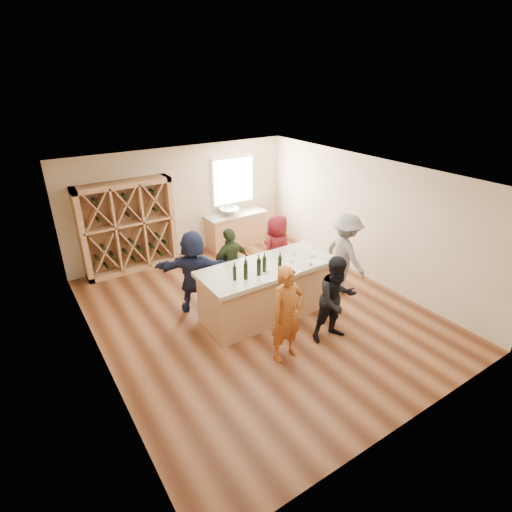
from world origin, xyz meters
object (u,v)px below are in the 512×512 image
person_server (345,254)px  wine_bottle_f (280,263)px  person_far_right (277,251)px  wine_bottle_d (259,267)px  person_far_mid (231,264)px  tasting_counter_base (268,291)px  wine_bottle_a (235,273)px  wine_bottle_b (246,271)px  wine_bottle_c (246,269)px  wine_bottle_e (264,264)px  sink (229,211)px  person_near_right (336,299)px  wine_rack (128,227)px  person_far_left (194,272)px  person_near_left (287,314)px

person_server → wine_bottle_f: bearing=97.7°
person_far_right → person_server: bearing=120.7°
wine_bottle_d → person_far_mid: size_ratio=0.20×
tasting_counter_base → wine_bottle_a: 1.11m
wine_bottle_b → wine_bottle_c: 0.11m
wine_bottle_e → tasting_counter_base: bearing=39.1°
sink → wine_bottle_b: bearing=-115.4°
sink → person_near_right: bearing=-96.2°
wine_rack → person_far_right: wine_rack is taller
tasting_counter_base → wine_bottle_c: (-0.59, -0.15, 0.73)m
person_far_left → wine_bottle_f: person_far_left is taller
person_far_mid → sink: bearing=-125.7°
tasting_counter_base → wine_bottle_b: bearing=-160.3°
wine_bottle_d → person_near_left: 1.12m
wine_bottle_a → person_near_left: (0.33, -1.12, -0.36)m
wine_bottle_a → wine_bottle_f: (0.88, -0.15, 0.02)m
wine_bottle_c → person_server: (2.47, -0.03, -0.33)m
tasting_counter_base → wine_bottle_e: wine_bottle_e is taller
wine_rack → wine_bottle_c: wine_rack is taller
wine_bottle_e → person_near_left: size_ratio=0.18×
sink → person_near_right: person_near_right is taller
person_far_left → wine_rack: bearing=-48.3°
wine_bottle_b → wine_bottle_d: wine_bottle_d is taller
wine_bottle_e → wine_bottle_f: wine_bottle_e is taller
tasting_counter_base → person_server: 1.93m
sink → person_near_right: (-0.51, -4.68, -0.20)m
wine_bottle_a → person_far_left: person_far_left is taller
person_near_left → person_near_right: 1.05m
wine_bottle_b → wine_bottle_d: size_ratio=0.98×
wine_rack → person_server: size_ratio=1.22×
person_far_left → person_near_left: bearing=135.9°
wine_bottle_e → wine_bottle_c: bearing=176.8°
tasting_counter_base → person_far_right: (0.86, 0.89, 0.33)m
person_far_left → wine_bottle_b: bearing=142.3°
wine_bottle_a → person_far_mid: bearing=63.8°
wine_rack → wine_bottle_c: size_ratio=7.36×
wine_bottle_b → person_near_left: bearing=-81.9°
person_near_right → person_far_mid: (-0.85, 2.25, -0.01)m
wine_bottle_a → wine_bottle_c: size_ratio=0.89×
sink → wine_bottle_a: wine_bottle_a is taller
wine_bottle_c → wine_bottle_d: size_ratio=0.92×
wine_bottle_f → tasting_counter_base: bearing=99.5°
wine_bottle_a → wine_bottle_d: size_ratio=0.82×
wine_bottle_c → wine_bottle_d: 0.24m
person_near_left → wine_bottle_d: bearing=80.2°
sink → person_far_left: size_ratio=0.32×
wine_bottle_a → person_far_left: bearing=105.3°
wine_bottle_c → person_far_mid: size_ratio=0.19×
wine_bottle_b → wine_bottle_f: bearing=-5.3°
sink → person_far_right: bearing=-94.5°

